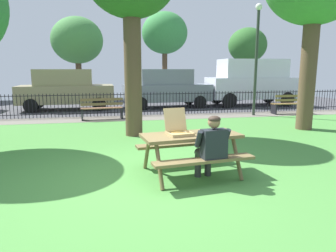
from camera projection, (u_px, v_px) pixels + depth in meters
ground at (141, 152)px, 7.32m from camera, size 28.00×11.82×0.02m
cobblestone_walkway at (127, 118)px, 12.34m from camera, size 28.00×1.40×0.01m
street_asphalt at (122, 105)px, 16.80m from camera, size 28.00×7.84×0.01m
picnic_table_foreground at (191, 143)px, 5.68m from camera, size 1.97×1.69×0.79m
pizza_box_open at (178, 129)px, 5.62m from camera, size 0.50×0.56×0.46m
pizza_slice_on_table at (206, 135)px, 5.57m from camera, size 0.26×0.26×0.02m
adult_at_table at (211, 146)px, 5.26m from camera, size 0.63×0.62×1.19m
iron_fence_streetside at (126, 104)px, 12.92m from camera, size 20.75×0.03×0.98m
park_bench_center at (102, 109)px, 11.95m from camera, size 1.63×0.61×0.85m
park_bench_right at (290, 104)px, 13.48m from camera, size 1.61×0.50×0.85m
lamp_post_walkway at (257, 49)px, 12.65m from camera, size 0.28×0.28×4.56m
parked_car_left at (66, 89)px, 14.76m from camera, size 4.45×2.02×1.94m
parked_car_center at (166, 88)px, 15.69m from camera, size 4.50×2.12×1.94m
parked_car_right at (252, 81)px, 16.52m from camera, size 4.72×2.10×2.46m
far_tree_midleft at (77, 41)px, 19.92m from camera, size 3.32×3.32×5.28m
far_tree_center at (165, 34)px, 20.91m from camera, size 3.11×3.11×5.77m
far_tree_midright at (247, 46)px, 22.20m from camera, size 2.75×2.75×4.88m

